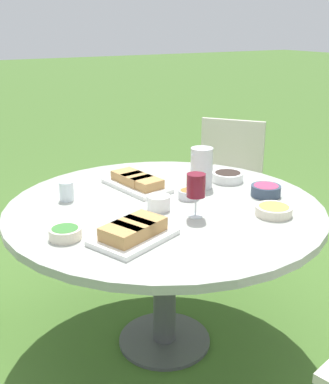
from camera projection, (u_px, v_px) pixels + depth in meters
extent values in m
plane|color=#446B2B|center=(165.00, 341.00, 2.42)|extent=(40.00, 40.00, 0.00)
cylinder|color=#4C4C51|center=(165.00, 339.00, 2.41)|extent=(0.45, 0.45, 0.02)
cylinder|color=#4C4C51|center=(165.00, 278.00, 2.30)|extent=(0.11, 0.11, 0.68)
cylinder|color=#9EA399|center=(165.00, 208.00, 2.18)|extent=(1.43, 1.43, 0.03)
cube|color=beige|center=(224.00, 189.00, 3.24)|extent=(0.60, 0.61, 0.04)
cube|color=beige|center=(232.00, 150.00, 3.33)|extent=(0.30, 0.36, 0.42)
cylinder|color=beige|center=(187.00, 227.00, 3.22)|extent=(0.03, 0.03, 0.43)
cylinder|color=beige|center=(244.00, 236.00, 3.09)|extent=(0.03, 0.03, 0.43)
cylinder|color=beige|center=(203.00, 208.00, 3.55)|extent=(0.03, 0.03, 0.43)
cylinder|color=beige|center=(256.00, 216.00, 3.41)|extent=(0.03, 0.03, 0.43)
cylinder|color=silver|center=(202.00, 168.00, 2.37)|extent=(0.11, 0.11, 0.20)
cone|color=silver|center=(194.00, 153.00, 2.32)|extent=(0.03, 0.03, 0.02)
cylinder|color=silver|center=(195.00, 216.00, 2.03)|extent=(0.06, 0.06, 0.01)
cylinder|color=silver|center=(196.00, 206.00, 2.02)|extent=(0.01, 0.01, 0.09)
cylinder|color=maroon|center=(196.00, 185.00, 1.99)|extent=(0.08, 0.08, 0.10)
cube|color=white|center=(137.00, 186.00, 2.39)|extent=(0.24, 0.39, 0.02)
cube|color=#B2844C|center=(147.00, 183.00, 2.32)|extent=(0.14, 0.14, 0.04)
cube|color=#B2844C|center=(137.00, 179.00, 2.38)|extent=(0.14, 0.14, 0.04)
cube|color=#B2844C|center=(127.00, 176.00, 2.44)|extent=(0.14, 0.14, 0.04)
cube|color=white|center=(134.00, 237.00, 1.82)|extent=(0.36, 0.30, 0.02)
cube|color=#B2844C|center=(145.00, 223.00, 1.85)|extent=(0.15, 0.16, 0.05)
cube|color=#B2844C|center=(133.00, 229.00, 1.80)|extent=(0.15, 0.16, 0.05)
cube|color=#B2844C|center=(121.00, 235.00, 1.75)|extent=(0.15, 0.16, 0.05)
cylinder|color=beige|center=(274.00, 211.00, 2.05)|extent=(0.16, 0.16, 0.04)
cylinder|color=#E0C147|center=(274.00, 208.00, 2.04)|extent=(0.13, 0.13, 0.02)
cylinder|color=beige|center=(65.00, 233.00, 1.82)|extent=(0.12, 0.12, 0.04)
cylinder|color=#387533|center=(65.00, 230.00, 1.82)|extent=(0.10, 0.10, 0.02)
cylinder|color=white|center=(228.00, 177.00, 2.49)|extent=(0.16, 0.16, 0.05)
cylinder|color=#2D231E|center=(228.00, 174.00, 2.48)|extent=(0.13, 0.13, 0.02)
cylinder|color=#334256|center=(266.00, 191.00, 2.27)|extent=(0.14, 0.14, 0.05)
cylinder|color=#D6385B|center=(266.00, 188.00, 2.27)|extent=(0.11, 0.11, 0.02)
cylinder|color=white|center=(159.00, 203.00, 2.10)|extent=(0.10, 0.10, 0.06)
cylinder|color=silver|center=(159.00, 199.00, 2.10)|extent=(0.08, 0.08, 0.03)
cylinder|color=silver|center=(189.00, 194.00, 2.24)|extent=(0.10, 0.10, 0.04)
cylinder|color=#CC662D|center=(189.00, 192.00, 2.24)|extent=(0.08, 0.08, 0.02)
cylinder|color=silver|center=(67.00, 191.00, 2.21)|extent=(0.07, 0.07, 0.09)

